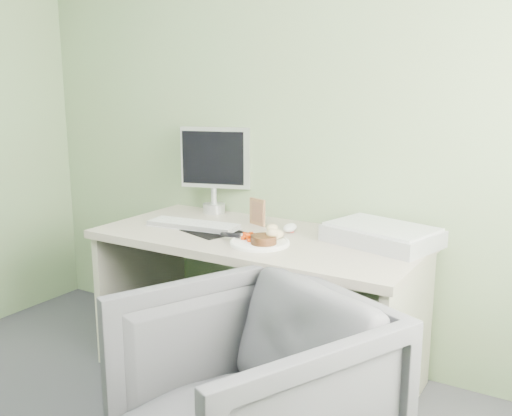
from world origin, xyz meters
The scene contains 15 objects.
wall_back centered at (0.00, 2.00, 1.35)m, with size 3.50×3.50×0.00m, color #71815B.
desk centered at (0.00, 1.62, 0.55)m, with size 1.60×0.75×0.73m.
plate centered at (0.09, 1.49, 0.74)m, with size 0.28×0.28×0.01m, color white.
steak centered at (0.13, 1.46, 0.76)m, with size 0.12×0.12×0.04m, color black.
potato_pile centered at (0.13, 1.55, 0.78)m, with size 0.13×0.09×0.07m, color tan.
carrot_heap centered at (0.04, 1.48, 0.77)m, with size 0.07×0.06×0.05m, color red.
steak_knife centered at (-0.02, 1.48, 0.76)m, with size 0.25×0.08×0.02m.
mousepad centered at (-0.23, 1.57, 0.73)m, with size 0.25×0.22×0.00m, color black.
keyboard centered at (-0.36, 1.58, 0.75)m, with size 0.48×0.14×0.02m, color white.
computer_mouse centered at (0.10, 1.77, 0.75)m, with size 0.06×0.11×0.04m, color white.
photo_frame centered at (-0.11, 1.80, 0.80)m, with size 0.11×0.01×0.14m, color #996C47.
eyedrop_bottle centered at (-0.14, 1.84, 0.76)m, with size 0.03×0.03×0.08m.
scanner centered at (0.57, 1.79, 0.77)m, with size 0.49×0.32×0.08m, color #A5A7AC.
monitor centered at (-0.47, 1.94, 1.01)m, with size 0.40×0.16×0.49m.
desk_chair centered at (0.44, 0.84, 0.37)m, with size 0.79×0.82×0.74m, color #3C3C41.
Camera 1 is at (1.39, -0.69, 1.45)m, focal length 40.00 mm.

